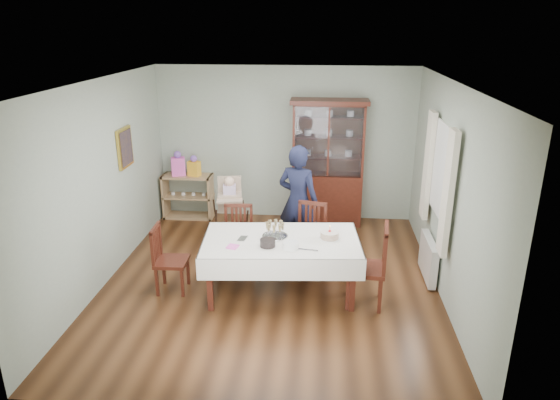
# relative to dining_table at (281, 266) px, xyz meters

# --- Properties ---
(floor) EXTENTS (5.00, 5.00, 0.00)m
(floor) POSITION_rel_dining_table_xyz_m (-0.17, 0.27, -0.38)
(floor) COLOR #593319
(floor) RESTS_ON ground
(room_shell) EXTENTS (5.00, 5.00, 5.00)m
(room_shell) POSITION_rel_dining_table_xyz_m (-0.17, 0.80, 1.32)
(room_shell) COLOR #9EAA99
(room_shell) RESTS_ON floor
(dining_table) EXTENTS (2.09, 1.31, 0.76)m
(dining_table) POSITION_rel_dining_table_xyz_m (0.00, 0.00, 0.00)
(dining_table) COLOR #4A1C12
(dining_table) RESTS_ON floor
(china_cabinet) EXTENTS (1.30, 0.48, 2.18)m
(china_cabinet) POSITION_rel_dining_table_xyz_m (0.58, 2.53, 0.74)
(china_cabinet) COLOR #4A1C12
(china_cabinet) RESTS_ON floor
(sideboard) EXTENTS (0.90, 0.38, 0.80)m
(sideboard) POSITION_rel_dining_table_xyz_m (-1.92, 2.55, 0.02)
(sideboard) COLOR tan
(sideboard) RESTS_ON floor
(picture_frame) EXTENTS (0.04, 0.48, 0.58)m
(picture_frame) POSITION_rel_dining_table_xyz_m (-2.39, 1.07, 1.27)
(picture_frame) COLOR gold
(picture_frame) RESTS_ON room_shell
(window) EXTENTS (0.04, 1.02, 1.22)m
(window) POSITION_rel_dining_table_xyz_m (2.05, 0.57, 1.17)
(window) COLOR white
(window) RESTS_ON room_shell
(curtain_left) EXTENTS (0.07, 0.30, 1.55)m
(curtain_left) POSITION_rel_dining_table_xyz_m (1.99, -0.05, 1.07)
(curtain_left) COLOR silver
(curtain_left) RESTS_ON room_shell
(curtain_right) EXTENTS (0.07, 0.30, 1.55)m
(curtain_right) POSITION_rel_dining_table_xyz_m (1.99, 1.19, 1.07)
(curtain_right) COLOR silver
(curtain_right) RESTS_ON room_shell
(radiator) EXTENTS (0.10, 0.80, 0.55)m
(radiator) POSITION_rel_dining_table_xyz_m (1.99, 0.57, -0.08)
(radiator) COLOR white
(radiator) RESTS_ON floor
(chair_far_left) EXTENTS (0.44, 0.44, 0.94)m
(chair_far_left) POSITION_rel_dining_table_xyz_m (-0.67, 0.58, -0.11)
(chair_far_left) COLOR #4A1C12
(chair_far_left) RESTS_ON floor
(chair_far_right) EXTENTS (0.52, 0.52, 0.97)m
(chair_far_right) POSITION_rel_dining_table_xyz_m (0.34, 0.69, -0.10)
(chair_far_right) COLOR #4A1C12
(chair_far_right) RESTS_ON floor
(chair_end_left) EXTENTS (0.42, 0.42, 0.91)m
(chair_end_left) POSITION_rel_dining_table_xyz_m (-1.45, -0.07, -0.12)
(chair_end_left) COLOR #4A1C12
(chair_end_left) RESTS_ON floor
(chair_end_right) EXTENTS (0.53, 0.53, 1.06)m
(chair_end_right) POSITION_rel_dining_table_xyz_m (1.09, -0.19, -0.07)
(chair_end_right) COLOR #4A1C12
(chair_end_right) RESTS_ON floor
(woman) EXTENTS (0.73, 0.61, 1.72)m
(woman) POSITION_rel_dining_table_xyz_m (0.15, 1.17, 0.48)
(woman) COLOR black
(woman) RESTS_ON floor
(high_chair) EXTENTS (0.58, 0.58, 1.13)m
(high_chair) POSITION_rel_dining_table_xyz_m (-0.94, 1.47, 0.05)
(high_chair) COLOR black
(high_chair) RESTS_ON floor
(champagne_tray) EXTENTS (0.33, 0.33, 0.20)m
(champagne_tray) POSITION_rel_dining_table_xyz_m (-0.09, 0.07, 0.44)
(champagne_tray) COLOR silver
(champagne_tray) RESTS_ON dining_table
(birthday_cake) EXTENTS (0.27, 0.27, 0.19)m
(birthday_cake) POSITION_rel_dining_table_xyz_m (0.61, 0.07, 0.42)
(birthday_cake) COLOR white
(birthday_cake) RESTS_ON dining_table
(plate_stack_dark) EXTENTS (0.23, 0.23, 0.09)m
(plate_stack_dark) POSITION_rel_dining_table_xyz_m (-0.15, -0.22, 0.42)
(plate_stack_dark) COLOR black
(plate_stack_dark) RESTS_ON dining_table
(plate_stack_white) EXTENTS (0.25, 0.25, 0.09)m
(plate_stack_white) POSITION_rel_dining_table_xyz_m (0.14, -0.26, 0.42)
(plate_stack_white) COLOR white
(plate_stack_white) RESTS_ON dining_table
(napkin_stack) EXTENTS (0.16, 0.16, 0.02)m
(napkin_stack) POSITION_rel_dining_table_xyz_m (-0.58, -0.29, 0.38)
(napkin_stack) COLOR #FC5CCA
(napkin_stack) RESTS_ON dining_table
(cutlery) EXTENTS (0.14, 0.19, 0.01)m
(cutlery) POSITION_rel_dining_table_xyz_m (-0.53, -0.03, 0.38)
(cutlery) COLOR silver
(cutlery) RESTS_ON dining_table
(cake_knife) EXTENTS (0.30, 0.07, 0.01)m
(cake_knife) POSITION_rel_dining_table_xyz_m (0.33, -0.29, 0.38)
(cake_knife) COLOR silver
(cake_knife) RESTS_ON dining_table
(gift_bag_pink) EXTENTS (0.27, 0.22, 0.44)m
(gift_bag_pink) POSITION_rel_dining_table_xyz_m (-2.06, 2.53, 0.61)
(gift_bag_pink) COLOR #FC5CCA
(gift_bag_pink) RESTS_ON sideboard
(gift_bag_orange) EXTENTS (0.23, 0.19, 0.37)m
(gift_bag_orange) POSITION_rel_dining_table_xyz_m (-1.77, 2.53, 0.58)
(gift_bag_orange) COLOR yellow
(gift_bag_orange) RESTS_ON sideboard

